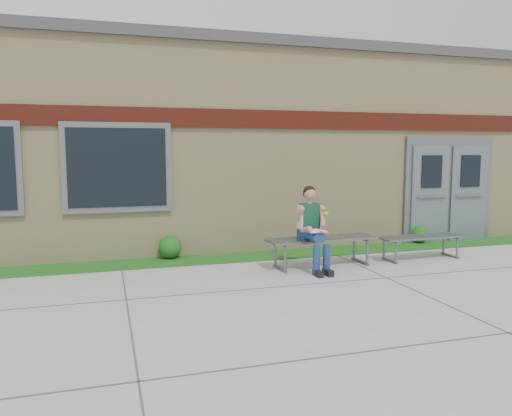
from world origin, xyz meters
name	(u,v)px	position (x,y,z in m)	size (l,w,h in m)	color
ground	(344,292)	(0.00, 0.00, 0.00)	(80.00, 80.00, 0.00)	#9E9E99
grass_strip	(282,255)	(0.00, 2.60, 0.01)	(16.00, 0.80, 0.02)	#194412
school_building	(237,146)	(0.00, 5.99, 2.10)	(16.20, 6.22, 4.20)	beige
bench_left	(322,244)	(0.34, 1.53, 0.39)	(1.97, 0.65, 0.51)	slate
bench_right	(421,241)	(2.34, 1.53, 0.33)	(1.69, 0.53, 0.43)	slate
girl	(313,226)	(0.07, 1.32, 0.75)	(0.49, 0.81, 1.42)	navy
shrub_mid	(170,247)	(-2.11, 2.85, 0.23)	(0.42, 0.42, 0.42)	#194412
shrub_east	(420,234)	(3.24, 2.85, 0.21)	(0.37, 0.37, 0.37)	#194412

